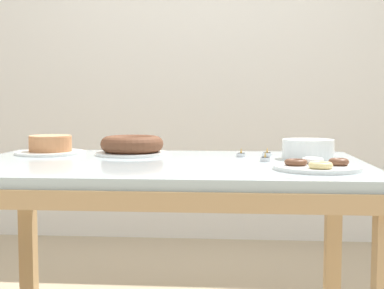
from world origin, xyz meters
TOP-DOWN VIEW (x-y plane):
  - wall_back at (0.00, 1.83)m, footprint 8.00×0.10m
  - dining_table at (0.00, 0.00)m, footprint 1.58×0.99m
  - cake_chocolate_round at (-0.55, 0.27)m, footprint 0.31×0.31m
  - cake_golden_bundt at (-0.18, 0.26)m, footprint 0.32×0.32m
  - pastry_platter at (0.55, -0.20)m, footprint 0.30×0.30m
  - plate_stack at (0.57, 0.15)m, footprint 0.21×0.21m
  - tealight_centre at (0.41, 0.24)m, footprint 0.04×0.04m
  - tealight_right_edge at (0.30, 0.21)m, footprint 0.04×0.04m
  - tealight_near_cakes at (0.39, 0.04)m, footprint 0.04×0.04m

SIDE VIEW (x-z plane):
  - dining_table at x=0.00m, z-range 0.29..1.06m
  - tealight_centre at x=0.41m, z-range 0.76..0.80m
  - tealight_right_edge at x=0.30m, z-range 0.76..0.80m
  - tealight_near_cakes at x=0.39m, z-range 0.76..0.80m
  - pastry_platter at x=0.55m, z-range 0.76..0.80m
  - cake_chocolate_round at x=-0.55m, z-range 0.76..0.84m
  - cake_golden_bundt at x=-0.18m, z-range 0.76..0.85m
  - plate_stack at x=0.57m, z-range 0.77..0.85m
  - wall_back at x=0.00m, z-range 0.00..2.60m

